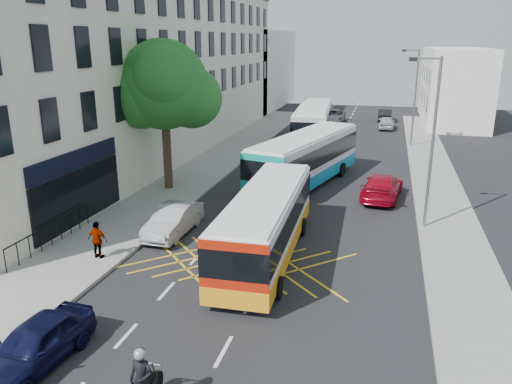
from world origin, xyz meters
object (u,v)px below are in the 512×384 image
Objects in this scene: parked_car_silver at (173,220)px; distant_car_silver at (387,123)px; pedestrian_far at (98,240)px; bus_near at (266,223)px; red_hatchback at (382,186)px; distant_car_dark at (385,115)px; motorbike at (142,383)px; distant_car_grey at (334,116)px; lamp_near at (431,135)px; parked_car_blue at (35,344)px; bus_mid at (305,159)px; bus_far at (313,124)px; lamp_far at (414,93)px; street_tree at (163,86)px.

parked_car_silver is 1.08× the size of distant_car_silver.
parked_car_silver is 2.64× the size of pedestrian_far.
bus_near is 6.50× the size of pedestrian_far.
red_hatchback is (9.43, 8.23, 0.03)m from parked_car_silver.
bus_near reaches higher than distant_car_silver.
motorbike is at bearing 83.17° from distant_car_dark.
lamp_near is at bearing -79.68° from distant_car_grey.
lamp_near is 32.56m from distant_car_grey.
bus_near is 5.11m from parked_car_silver.
bus_near is 2.66× the size of distant_car_silver.
parked_car_blue is (-11.10, -13.94, -3.95)m from lamp_near.
bus_mid is at bearing 137.71° from lamp_near.
distant_car_silver is 5.48m from distant_car_dark.
bus_far is at bearing -60.70° from red_hatchback.
distant_car_grey is (-1.17, 36.50, -0.77)m from bus_near.
lamp_far reaches higher than bus_far.
bus_near is (8.12, -8.08, -4.78)m from street_tree.
distant_car_silver is 37.93m from pedestrian_far.
red_hatchback is at bearing 89.52° from distant_car_dark.
lamp_near reaches higher than bus_mid.
red_hatchback is 27.46m from distant_car_grey.
bus_mid is 20.59m from parked_car_blue.
distant_car_silver is at bearing 63.98° from street_tree.
motorbike is at bearing 85.45° from distant_car_silver.
bus_mid is 0.98× the size of bus_far.
distant_car_grey is at bearing 88.88° from motorbike.
lamp_near reaches higher than distant_car_grey.
pedestrian_far is (-6.41, -13.48, -0.75)m from bus_mid.
bus_far is (-1.51, 13.38, 0.06)m from bus_mid.
bus_far is at bearing 58.54° from distant_car_silver.
parked_car_silver is at bearing 47.70° from red_hatchback.
parked_car_silver is at bearing -110.57° from pedestrian_far.
street_tree reaches higher than distant_car_grey.
bus_mid is at bearing 81.88° from parked_car_blue.
red_hatchback is 24.40m from distant_car_silver.
bus_far is (-8.30, -0.45, -2.86)m from lamp_far.
lamp_far is at bearing 98.06° from distant_car_dark.
pedestrian_far is at bearing -151.01° from lamp_near.
distant_car_dark is at bearing 63.54° from bus_far.
bus_near is 34.36m from distant_car_silver.
distant_car_silver is at bearing -83.37° from red_hatchback.
parked_car_blue is 6.96m from pedestrian_far.
bus_mid reaches higher than parked_car_silver.
motorbike is 3.94m from parked_car_blue.
lamp_near is 12.64m from parked_car_silver.
bus_mid is 5.15m from red_hatchback.
bus_mid reaches higher than distant_car_silver.
lamp_near is at bearing -11.40° from street_tree.
lamp_far is 1.91× the size of parked_car_silver.
bus_far is at bearing -96.18° from distant_car_grey.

